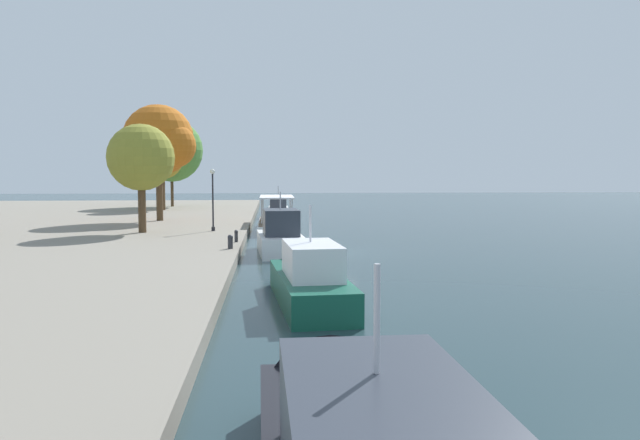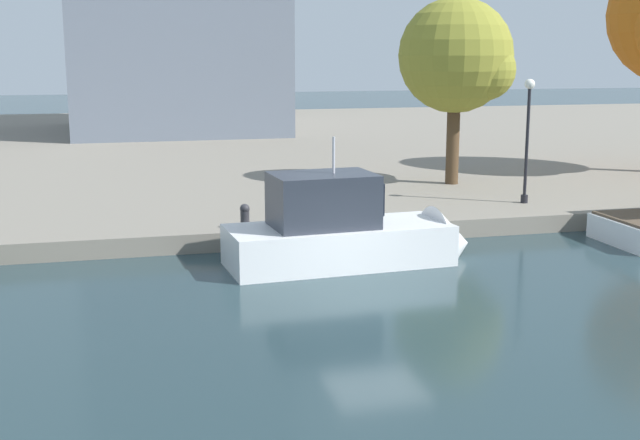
# 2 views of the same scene
# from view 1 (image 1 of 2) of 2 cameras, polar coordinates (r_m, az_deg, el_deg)

# --- Properties ---
(ground_plane) EXTENTS (220.00, 220.00, 0.00)m
(ground_plane) POSITION_cam_1_polar(r_m,az_deg,el_deg) (38.40, 1.50, -3.02)
(ground_plane) COLOR #23383D
(motor_yacht_1) EXTENTS (9.32, 3.01, 4.53)m
(motor_yacht_1) POSITION_cam_1_polar(r_m,az_deg,el_deg) (24.10, -1.11, -5.97)
(motor_yacht_1) COLOR #14513D
(motor_yacht_1) RESTS_ON ground_plane
(motor_yacht_2) EXTENTS (7.68, 2.99, 4.64)m
(motor_yacht_2) POSITION_cam_1_polar(r_m,az_deg,el_deg) (38.53, -3.71, -1.91)
(motor_yacht_2) COLOR white
(motor_yacht_2) RESTS_ON ground_plane
(tour_boat_3) EXTENTS (12.49, 3.08, 4.13)m
(tour_boat_3) POSITION_cam_1_polar(r_m,az_deg,el_deg) (53.94, -3.98, -0.55)
(tour_boat_3) COLOR white
(tour_boat_3) RESTS_ON ground_plane
(motor_yacht_4) EXTENTS (8.84, 2.31, 4.14)m
(motor_yacht_4) POSITION_cam_1_polar(r_m,az_deg,el_deg) (69.54, -3.84, 0.88)
(motor_yacht_4) COLOR silver
(motor_yacht_4) RESTS_ON ground_plane
(mooring_bollard_0) EXTENTS (0.24, 0.24, 0.77)m
(mooring_bollard_0) POSITION_cam_1_polar(r_m,az_deg,el_deg) (39.14, -7.68, -1.41)
(mooring_bollard_0) COLOR #2D2D33
(mooring_bollard_0) RESTS_ON dock_promenade
(mooring_bollard_2) EXTENTS (0.32, 0.32, 0.80)m
(mooring_bollard_2) POSITION_cam_1_polar(r_m,az_deg,el_deg) (35.79, -8.21, -1.93)
(mooring_bollard_2) COLOR #2D2D33
(mooring_bollard_2) RESTS_ON dock_promenade
(lamp_post) EXTENTS (0.37, 0.37, 4.58)m
(lamp_post) POSITION_cam_1_polar(r_m,az_deg,el_deg) (46.60, -9.78, 2.29)
(lamp_post) COLOR black
(lamp_post) RESTS_ON dock_promenade
(tree_0) EXTENTS (4.87, 4.87, 8.41)m
(tree_0) POSITION_cam_1_polar(r_m,az_deg,el_deg) (73.58, -14.25, 5.52)
(tree_0) COLOR #4C3823
(tree_0) RESTS_ON dock_promenade
(tree_1) EXTENTS (4.78, 4.78, 7.80)m
(tree_1) POSITION_cam_1_polar(r_m,az_deg,el_deg) (46.75, -16.01, 5.26)
(tree_1) COLOR #4C3823
(tree_1) RESTS_ON dock_promenade
(tree_2) EXTENTS (7.90, 7.90, 11.02)m
(tree_2) POSITION_cam_1_polar(r_m,az_deg,el_deg) (81.05, -13.39, 6.18)
(tree_2) COLOR #4C3823
(tree_2) RESTS_ON dock_promenade
(tree_3) EXTENTS (6.29, 6.60, 10.35)m
(tree_3) POSITION_cam_1_polar(r_m,az_deg,el_deg) (57.56, -14.40, 7.01)
(tree_3) COLOR #4C3823
(tree_3) RESTS_ON dock_promenade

